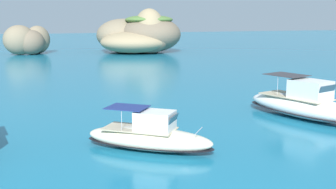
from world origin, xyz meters
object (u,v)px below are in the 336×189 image
object	(u,v)px
motorboat_cream	(149,136)
islet_small	(28,41)
islet_large	(141,36)
motorboat_white	(304,105)

from	to	relation	value
motorboat_cream	islet_small	bearing A→B (deg)	93.73
islet_large	motorboat_white	bearing A→B (deg)	-95.21
motorboat_cream	motorboat_white	world-z (taller)	motorboat_white
motorboat_white	islet_small	bearing A→B (deg)	105.08
islet_large	motorboat_white	xyz separation A→B (m)	(-5.66, -62.13, -2.52)
motorboat_white	islet_large	bearing A→B (deg)	84.79
islet_small	motorboat_cream	bearing A→B (deg)	-86.27
islet_small	motorboat_white	xyz separation A→B (m)	(17.48, -64.85, -1.86)
islet_large	islet_small	world-z (taller)	islet_large
motorboat_cream	motorboat_white	size ratio (longest dim) A/B	0.72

